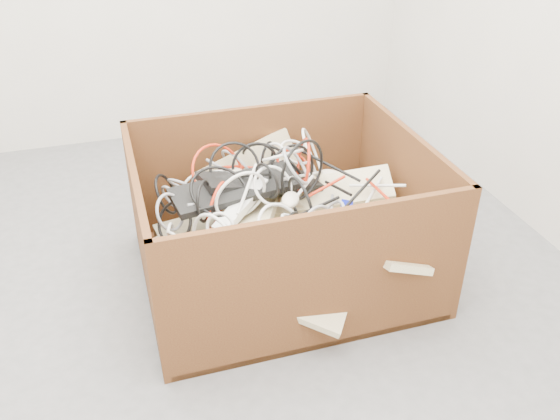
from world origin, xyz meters
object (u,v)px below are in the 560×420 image
object	(u,v)px
vga_plug	(347,205)
cardboard_box	(278,245)
power_strip_left	(241,206)
power_strip_right	(265,248)

from	to	relation	value
vga_plug	cardboard_box	bearing A→B (deg)	-176.96
power_strip_left	power_strip_right	world-z (taller)	power_strip_left
power_strip_left	vga_plug	bearing A→B (deg)	-49.12
power_strip_left	vga_plug	size ratio (longest dim) A/B	6.66
power_strip_right	power_strip_left	bearing A→B (deg)	144.60
cardboard_box	power_strip_right	distance (m)	0.31
power_strip_left	cardboard_box	bearing A→B (deg)	-27.53
cardboard_box	vga_plug	world-z (taller)	cardboard_box
cardboard_box	power_strip_left	xyz separation A→B (m)	(-0.15, -0.04, 0.23)
power_strip_right	vga_plug	world-z (taller)	same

